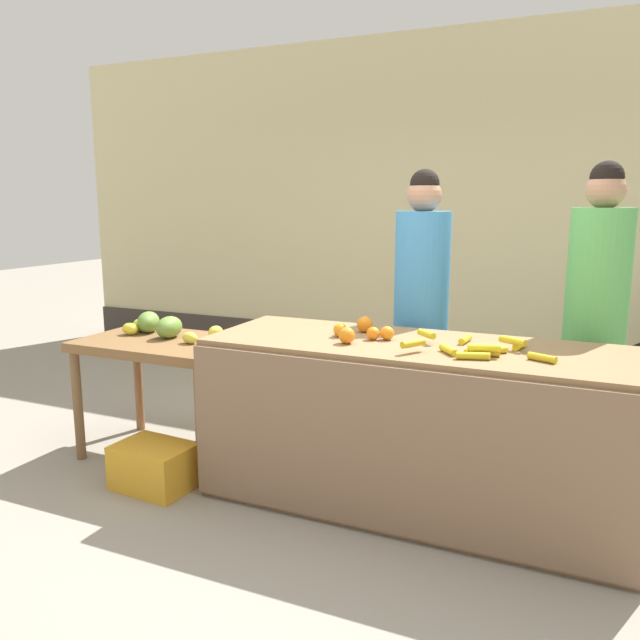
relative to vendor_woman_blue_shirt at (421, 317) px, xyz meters
The scene contains 11 objects.
ground_plane 1.15m from the vendor_woman_blue_shirt, 111.42° to the right, with size 24.00×24.00×0.00m, color gray.
market_wall_back 2.30m from the vendor_woman_blue_shirt, 96.56° to the left, with size 8.60×0.23×3.18m.
fruit_stall_counter 0.82m from the vendor_woman_blue_shirt, 76.82° to the right, with size 2.24×0.82×0.90m.
side_table_wooden 1.66m from the vendor_woman_blue_shirt, 156.84° to the right, with size 1.03×0.68×0.77m.
banana_bunch_pile 0.88m from the vendor_woman_blue_shirt, 56.76° to the right, with size 0.72×0.47×0.07m.
orange_pile 0.66m from the vendor_woman_blue_shirt, 104.42° to the right, with size 0.34×0.40×0.09m.
mango_papaya_pile 1.69m from the vendor_woman_blue_shirt, 161.50° to the right, with size 0.71×0.38×0.14m.
vendor_woman_blue_shirt is the anchor object (origin of this frame).
vendor_woman_green_shirt 1.00m from the vendor_woman_blue_shirt, ahead, with size 0.34×0.34×1.86m.
produce_crate 1.84m from the vendor_woman_blue_shirt, 139.76° to the right, with size 0.44×0.32×0.26m, color gold.
produce_sack 0.98m from the vendor_woman_blue_shirt, behind, with size 0.36×0.30×0.55m, color tan.
Camera 1 is at (1.22, -3.11, 1.63)m, focal length 34.72 mm.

